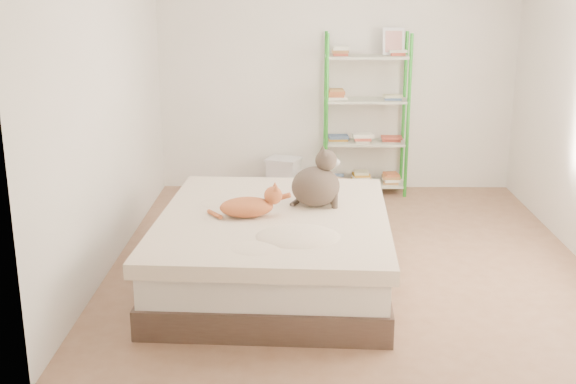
{
  "coord_description": "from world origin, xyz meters",
  "views": [
    {
      "loc": [
        -0.42,
        -5.63,
        2.18
      ],
      "look_at": [
        -0.49,
        -0.25,
        0.62
      ],
      "focal_mm": 45.0,
      "sensor_mm": 36.0,
      "label": 1
    }
  ],
  "objects_px": {
    "shelf_unit": "(366,120)",
    "cardboard_box": "(337,203)",
    "bed": "(274,248)",
    "white_bin": "(284,175)",
    "grey_cat": "(316,178)",
    "orange_cat": "(246,205)"
  },
  "relations": [
    {
      "from": "bed",
      "to": "shelf_unit",
      "type": "height_order",
      "value": "shelf_unit"
    },
    {
      "from": "grey_cat",
      "to": "white_bin",
      "type": "relative_size",
      "value": 1.08
    },
    {
      "from": "bed",
      "to": "shelf_unit",
      "type": "distance_m",
      "value": 2.65
    },
    {
      "from": "shelf_unit",
      "to": "cardboard_box",
      "type": "xyz_separation_m",
      "value": [
        -0.35,
        -1.05,
        -0.59
      ]
    },
    {
      "from": "bed",
      "to": "shelf_unit",
      "type": "relative_size",
      "value": 1.25
    },
    {
      "from": "bed",
      "to": "orange_cat",
      "type": "distance_m",
      "value": 0.42
    },
    {
      "from": "cardboard_box",
      "to": "shelf_unit",
      "type": "bearing_deg",
      "value": 102.85
    },
    {
      "from": "shelf_unit",
      "to": "cardboard_box",
      "type": "height_order",
      "value": "shelf_unit"
    },
    {
      "from": "bed",
      "to": "grey_cat",
      "type": "xyz_separation_m",
      "value": [
        0.31,
        0.21,
        0.49
      ]
    },
    {
      "from": "bed",
      "to": "white_bin",
      "type": "height_order",
      "value": "bed"
    },
    {
      "from": "orange_cat",
      "to": "cardboard_box",
      "type": "height_order",
      "value": "orange_cat"
    },
    {
      "from": "shelf_unit",
      "to": "grey_cat",
      "type": "bearing_deg",
      "value": -104.69
    },
    {
      "from": "orange_cat",
      "to": "shelf_unit",
      "type": "relative_size",
      "value": 0.27
    },
    {
      "from": "shelf_unit",
      "to": "cardboard_box",
      "type": "distance_m",
      "value": 1.25
    },
    {
      "from": "cardboard_box",
      "to": "white_bin",
      "type": "height_order",
      "value": "cardboard_box"
    },
    {
      "from": "bed",
      "to": "white_bin",
      "type": "bearing_deg",
      "value": 92.2
    },
    {
      "from": "grey_cat",
      "to": "shelf_unit",
      "type": "distance_m",
      "value": 2.3
    },
    {
      "from": "white_bin",
      "to": "orange_cat",
      "type": "bearing_deg",
      "value": -95.22
    },
    {
      "from": "orange_cat",
      "to": "shelf_unit",
      "type": "distance_m",
      "value": 2.73
    },
    {
      "from": "shelf_unit",
      "to": "white_bin",
      "type": "distance_m",
      "value": 1.05
    },
    {
      "from": "bed",
      "to": "orange_cat",
      "type": "bearing_deg",
      "value": -160.32
    },
    {
      "from": "white_bin",
      "to": "shelf_unit",
      "type": "bearing_deg",
      "value": 2.04
    }
  ]
}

